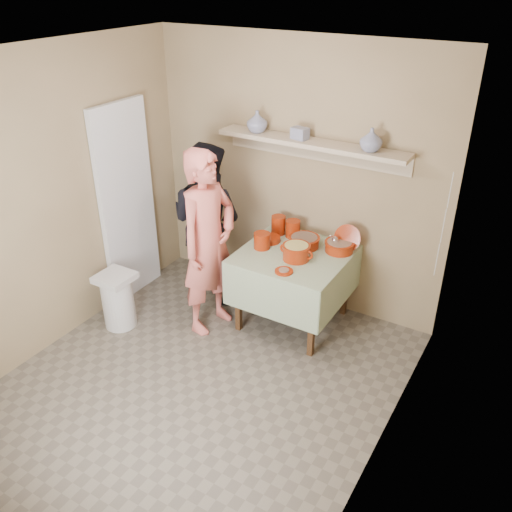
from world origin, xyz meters
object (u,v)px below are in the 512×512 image
Objects in this scene: cazuela_rice at (296,251)px; trash_bin at (118,300)px; person_helper at (207,221)px; serving_table at (294,264)px; person_cook at (209,243)px.

trash_bin is at bearing -151.35° from cazuela_rice.
person_helper reaches higher than trash_bin.
serving_table reaches higher than trash_bin.
trash_bin is at bearing 69.11° from person_helper.
person_helper is 1.16m from trash_bin.
serving_table is 1.71m from trash_bin.
person_cook is 1.81× the size of serving_table.
trash_bin is at bearing -147.30° from serving_table.
cazuela_rice is 0.59× the size of trash_bin.
person_helper is at bearing 176.81° from serving_table.
person_cook is 3.14× the size of trash_bin.
serving_table is 0.24m from cazuela_rice.
trash_bin is (-1.47, -0.80, -0.56)m from cazuela_rice.
cazuela_rice reaches higher than serving_table.
trash_bin is (-0.75, -0.47, -0.60)m from person_cook.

